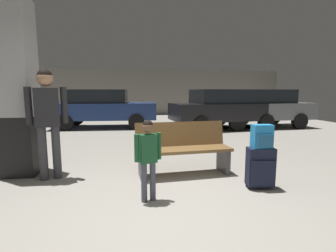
{
  "coord_description": "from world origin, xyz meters",
  "views": [
    {
      "loc": [
        -0.25,
        -2.67,
        1.4
      ],
      "look_at": [
        0.26,
        1.3,
        0.85
      ],
      "focal_mm": 26.24,
      "sensor_mm": 36.0,
      "label": 1
    }
  ],
  "objects": [
    {
      "name": "structural_pillar",
      "position": [
        -2.23,
        1.74,
        1.45
      ],
      "size": [
        0.57,
        0.57,
        2.92
      ],
      "color": "black",
      "rests_on": "ground_plane"
    },
    {
      "name": "bench",
      "position": [
        0.53,
        1.38,
        0.44
      ],
      "size": [
        1.64,
        0.68,
        0.89
      ],
      "color": "brown",
      "rests_on": "ground_plane"
    },
    {
      "name": "suitcase",
      "position": [
        1.53,
        0.59,
        0.32
      ],
      "size": [
        0.4,
        0.27,
        0.6
      ],
      "color": "#191E33",
      "rests_on": "ground_plane"
    },
    {
      "name": "parked_car_far",
      "position": [
        -1.58,
        7.42,
        0.81
      ],
      "size": [
        4.14,
        1.87,
        1.51
      ],
      "color": "navy",
      "rests_on": "ground_plane"
    },
    {
      "name": "adult",
      "position": [
        -1.64,
        1.39,
        1.09
      ],
      "size": [
        0.58,
        0.3,
        1.76
      ],
      "color": "#38383D",
      "rests_on": "ground_plane"
    },
    {
      "name": "garage_back_wall",
      "position": [
        0.0,
        12.86,
        1.4
      ],
      "size": [
        18.0,
        0.12,
        2.8
      ],
      "primitive_type": "cube",
      "color": "gray",
      "rests_on": "ground_plane"
    },
    {
      "name": "child",
      "position": [
        -0.11,
        0.37,
        0.65
      ],
      "size": [
        0.35,
        0.2,
        1.06
      ],
      "color": "#4C5160",
      "rests_on": "ground_plane"
    },
    {
      "name": "backpack_bright",
      "position": [
        1.53,
        0.58,
        0.77
      ],
      "size": [
        0.28,
        0.2,
        0.34
      ],
      "color": "#268CD8",
      "rests_on": "suitcase"
    },
    {
      "name": "parked_car_side",
      "position": [
        4.65,
        6.67,
        0.81
      ],
      "size": [
        4.22,
        2.05,
        1.51
      ],
      "color": "slate",
      "rests_on": "ground_plane"
    },
    {
      "name": "ground_plane",
      "position": [
        0.0,
        4.0,
        -0.05
      ],
      "size": [
        18.0,
        18.0,
        0.1
      ],
      "primitive_type": "cube",
      "color": "gray"
    },
    {
      "name": "parked_car_near",
      "position": [
        3.1,
        6.47,
        0.81
      ],
      "size": [
        4.29,
        2.22,
        1.51
      ],
      "color": "black",
      "rests_on": "ground_plane"
    }
  ]
}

